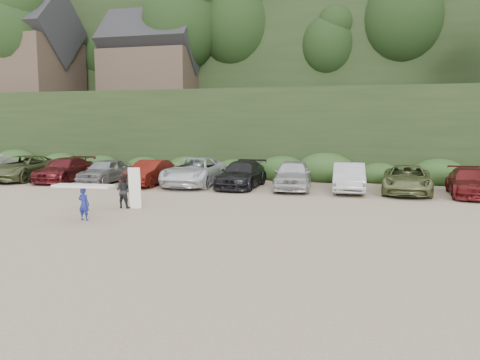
# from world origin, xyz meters

# --- Properties ---
(ground) EXTENTS (120.00, 120.00, 0.00)m
(ground) POSITION_xyz_m (0.00, 0.00, 0.00)
(ground) COLOR tan
(ground) RESTS_ON ground
(hillside_backdrop) EXTENTS (90.00, 41.50, 28.00)m
(hillside_backdrop) POSITION_xyz_m (-0.26, 35.93, 11.22)
(hillside_backdrop) COLOR black
(hillside_backdrop) RESTS_ON ground
(parked_cars) EXTENTS (36.80, 6.17, 1.65)m
(parked_cars) POSITION_xyz_m (-3.01, 10.01, 0.77)
(parked_cars) COLOR silver
(parked_cars) RESTS_ON ground
(child_surfer) EXTENTS (2.28, 0.76, 1.35)m
(child_surfer) POSITION_xyz_m (-3.81, -0.25, 0.92)
(child_surfer) COLOR navy
(child_surfer) RESTS_ON ground
(adult_surfer) EXTENTS (1.22, 0.63, 1.77)m
(adult_surfer) POSITION_xyz_m (-3.60, 2.51, 0.76)
(adult_surfer) COLOR black
(adult_surfer) RESTS_ON ground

